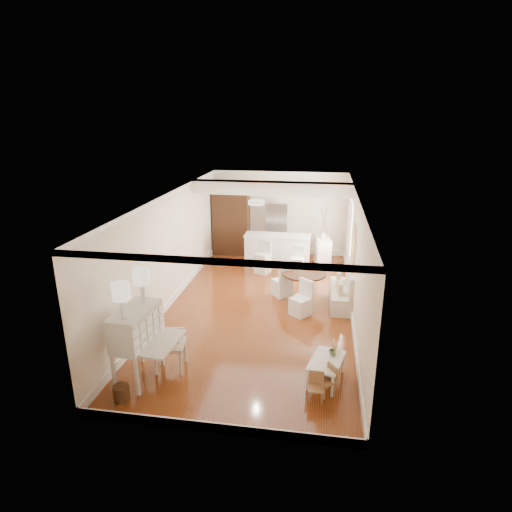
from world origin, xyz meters
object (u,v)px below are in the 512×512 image
(secretary_bureau, at_px, (138,344))
(slip_chair_far, at_px, (282,280))
(fridge, at_px, (287,230))
(bar_stool_right, at_px, (297,262))
(wicker_basket, at_px, (121,393))
(kids_table, at_px, (326,370))
(sideboard, at_px, (322,251))
(kids_chair_c, at_px, (316,388))
(slip_chair_near, at_px, (301,298))
(pantry_cabinet, at_px, (231,221))
(bar_stool_left, at_px, (263,258))
(kids_chair_b, at_px, (326,357))
(gustavian_armchair, at_px, (170,344))
(breakfast_counter, at_px, (277,251))
(kids_chair_a, at_px, (326,380))
(dining_table, at_px, (304,287))

(secretary_bureau, distance_m, slip_chair_far, 4.67)
(fridge, bearing_deg, bar_stool_right, -75.64)
(wicker_basket, xyz_separation_m, kids_table, (3.39, 1.08, 0.08))
(wicker_basket, distance_m, sideboard, 8.13)
(kids_chair_c, height_order, slip_chair_near, slip_chair_near)
(sideboard, bearing_deg, kids_chair_c, -100.46)
(slip_chair_far, distance_m, pantry_cabinet, 4.03)
(slip_chair_far, distance_m, bar_stool_left, 1.78)
(kids_chair_b, xyz_separation_m, kids_chair_c, (-0.16, -0.88, -0.05))
(kids_table, bearing_deg, kids_chair_c, -104.92)
(bar_stool_left, bearing_deg, gustavian_armchair, -78.49)
(pantry_cabinet, bearing_deg, breakfast_counter, -32.43)
(gustavian_armchair, height_order, kids_table, gustavian_armchair)
(gustavian_armchair, xyz_separation_m, breakfast_counter, (1.36, 6.02, -0.00))
(secretary_bureau, xyz_separation_m, kids_chair_b, (3.34, 0.70, -0.37))
(secretary_bureau, xyz_separation_m, kids_chair_a, (3.34, 0.03, -0.41))
(kids_chair_a, bearing_deg, kids_table, 145.76)
(breakfast_counter, relative_size, sideboard, 2.22)
(kids_chair_c, bearing_deg, kids_table, 74.73)
(fridge, bearing_deg, kids_table, -79.21)
(sideboard, bearing_deg, kids_chair_b, -98.96)
(pantry_cabinet, bearing_deg, sideboard, -12.71)
(kids_chair_b, xyz_separation_m, dining_table, (-0.58, 3.20, 0.07))
(gustavian_armchair, xyz_separation_m, kids_chair_b, (2.90, 0.30, -0.20))
(wicker_basket, distance_m, fridge, 8.41)
(wicker_basket, bearing_deg, kids_chair_b, 21.77)
(slip_chair_near, height_order, slip_chair_far, slip_chair_far)
(secretary_bureau, relative_size, bar_stool_right, 1.52)
(wicker_basket, relative_size, bar_stool_right, 0.30)
(dining_table, height_order, sideboard, sideboard)
(kids_chair_a, height_order, bar_stool_left, bar_stool_left)
(gustavian_armchair, xyz_separation_m, bar_stool_right, (2.03, 5.23, -0.06))
(gustavian_armchair, bearing_deg, dining_table, -41.34)
(slip_chair_near, bearing_deg, wicker_basket, -87.66)
(secretary_bureau, bearing_deg, bar_stool_left, 80.36)
(kids_table, bearing_deg, pantry_cabinet, 114.63)
(kids_chair_a, relative_size, pantry_cabinet, 0.24)
(breakfast_counter, relative_size, bar_stool_right, 2.26)
(kids_table, height_order, kids_chair_c, kids_chair_c)
(bar_stool_right, distance_m, sideboard, 1.38)
(kids_chair_b, bearing_deg, slip_chair_far, -166.40)
(kids_chair_b, relative_size, dining_table, 0.56)
(gustavian_armchair, relative_size, pantry_cabinet, 0.45)
(slip_chair_far, bearing_deg, sideboard, -147.54)
(dining_table, distance_m, sideboard, 2.93)
(secretary_bureau, xyz_separation_m, gustavian_armchair, (0.44, 0.40, -0.17))
(fridge, xyz_separation_m, sideboard, (1.20, -0.67, -0.46))
(fridge, bearing_deg, kids_chair_c, -81.23)
(breakfast_counter, distance_m, bar_stool_left, 0.78)
(kids_chair_a, xyz_separation_m, kids_chair_b, (-0.00, 0.67, 0.04))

